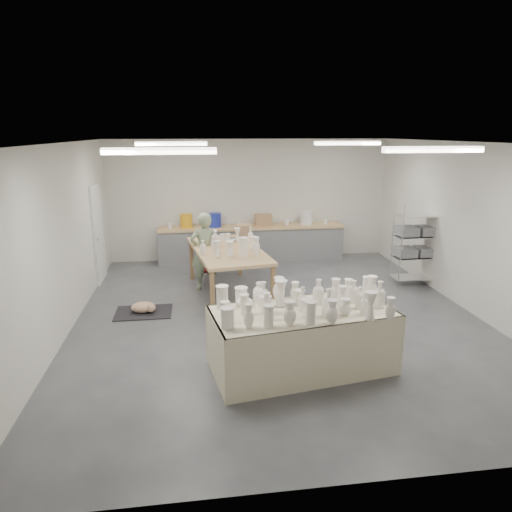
{
  "coord_description": "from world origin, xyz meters",
  "views": [
    {
      "loc": [
        -1.41,
        -7.38,
        3.18
      ],
      "look_at": [
        -0.35,
        0.31,
        1.05
      ],
      "focal_mm": 32.0,
      "sensor_mm": 36.0,
      "label": 1
    }
  ],
  "objects": [
    {
      "name": "red_stool",
      "position": [
        -1.23,
        1.98,
        0.31
      ],
      "size": [
        0.48,
        0.48,
        0.35
      ],
      "rotation": [
        0.0,
        0.0,
        0.4
      ],
      "color": "#A11A17",
      "rests_on": "ground"
    },
    {
      "name": "rug",
      "position": [
        -2.38,
        0.52,
        0.01
      ],
      "size": [
        1.0,
        0.7,
        0.02
      ],
      "primitive_type": "cube",
      "color": "black",
      "rests_on": "ground"
    },
    {
      "name": "drying_table",
      "position": [
        -0.01,
        -1.82,
        0.48
      ],
      "size": [
        2.58,
        1.52,
        1.23
      ],
      "rotation": [
        0.0,
        0.0,
        0.16
      ],
      "color": "olive",
      "rests_on": "ground"
    },
    {
      "name": "cat",
      "position": [
        -2.36,
        0.5,
        0.11
      ],
      "size": [
        0.48,
        0.37,
        0.19
      ],
      "rotation": [
        0.0,
        0.0,
        -0.16
      ],
      "color": "white",
      "rests_on": "rug"
    },
    {
      "name": "wire_shelf",
      "position": [
        3.2,
        1.4,
        0.92
      ],
      "size": [
        0.88,
        0.48,
        1.8
      ],
      "color": "silver",
      "rests_on": "ground"
    },
    {
      "name": "room",
      "position": [
        -0.11,
        0.08,
        2.06
      ],
      "size": [
        8.0,
        8.02,
        3.0
      ],
      "color": "#424449",
      "rests_on": "ground"
    },
    {
      "name": "back_counter",
      "position": [
        -0.01,
        3.68,
        0.49
      ],
      "size": [
        4.6,
        0.6,
        1.24
      ],
      "color": "tan",
      "rests_on": "ground"
    },
    {
      "name": "work_table",
      "position": [
        -0.73,
        1.38,
        0.94
      ],
      "size": [
        1.61,
        2.65,
        1.3
      ],
      "rotation": [
        0.0,
        0.0,
        0.15
      ],
      "color": "tan",
      "rests_on": "ground"
    },
    {
      "name": "potter",
      "position": [
        -1.23,
        1.71,
        0.8
      ],
      "size": [
        0.66,
        0.51,
        1.61
      ],
      "primitive_type": "imported",
      "rotation": [
        0.0,
        0.0,
        3.37
      ],
      "color": "gray",
      "rests_on": "ground"
    }
  ]
}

